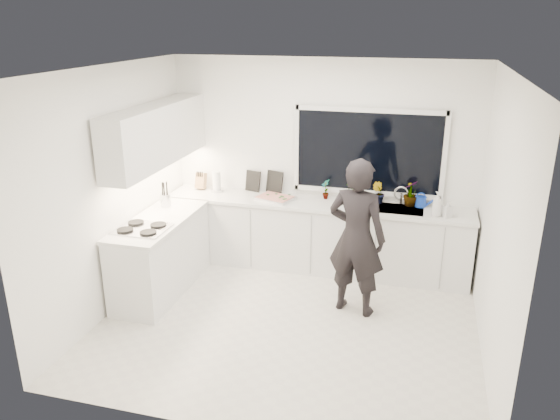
% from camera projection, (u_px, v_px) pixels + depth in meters
% --- Properties ---
extents(floor, '(4.00, 3.50, 0.02)m').
position_uv_depth(floor, '(288.00, 323.00, 5.99)').
color(floor, beige).
rests_on(floor, ground).
extents(wall_back, '(4.00, 0.02, 2.70)m').
position_uv_depth(wall_back, '(322.00, 163.00, 7.14)').
color(wall_back, white).
rests_on(wall_back, ground).
extents(wall_left, '(0.02, 3.50, 2.70)m').
position_uv_depth(wall_left, '(113.00, 190.00, 6.02)').
color(wall_left, white).
rests_on(wall_left, ground).
extents(wall_right, '(0.02, 3.50, 2.70)m').
position_uv_depth(wall_right, '(499.00, 224.00, 5.04)').
color(wall_right, white).
rests_on(wall_right, ground).
extents(ceiling, '(4.00, 3.50, 0.02)m').
position_uv_depth(ceiling, '(290.00, 68.00, 5.08)').
color(ceiling, white).
rests_on(ceiling, wall_back).
extents(window, '(1.80, 0.02, 1.00)m').
position_uv_depth(window, '(368.00, 152.00, 6.89)').
color(window, black).
rests_on(window, wall_back).
extents(base_cabinets_back, '(3.92, 0.58, 0.88)m').
position_uv_depth(base_cabinets_back, '(315.00, 237.00, 7.16)').
color(base_cabinets_back, white).
rests_on(base_cabinets_back, floor).
extents(base_cabinets_left, '(0.58, 1.60, 0.88)m').
position_uv_depth(base_cabinets_left, '(161.00, 256.00, 6.56)').
color(base_cabinets_left, white).
rests_on(base_cabinets_left, floor).
extents(countertop_back, '(3.94, 0.62, 0.04)m').
position_uv_depth(countertop_back, '(316.00, 204.00, 6.99)').
color(countertop_back, silver).
rests_on(countertop_back, base_cabinets_back).
extents(countertop_left, '(0.62, 1.60, 0.04)m').
position_uv_depth(countertop_left, '(158.00, 221.00, 6.41)').
color(countertop_left, silver).
rests_on(countertop_left, base_cabinets_left).
extents(upper_cabinets, '(0.34, 2.10, 0.70)m').
position_uv_depth(upper_cabinets, '(157.00, 134.00, 6.44)').
color(upper_cabinets, white).
rests_on(upper_cabinets, wall_left).
extents(sink, '(0.58, 0.42, 0.14)m').
position_uv_depth(sink, '(399.00, 213.00, 6.76)').
color(sink, silver).
rests_on(sink, countertop_back).
extents(faucet, '(0.03, 0.03, 0.22)m').
position_uv_depth(faucet, '(401.00, 196.00, 6.89)').
color(faucet, silver).
rests_on(faucet, countertop_back).
extents(stovetop, '(0.56, 0.48, 0.03)m').
position_uv_depth(stovetop, '(142.00, 228.00, 6.08)').
color(stovetop, black).
rests_on(stovetop, countertop_left).
extents(person, '(0.73, 0.56, 1.78)m').
position_uv_depth(person, '(357.00, 238.00, 5.94)').
color(person, black).
rests_on(person, floor).
extents(pizza_tray, '(0.55, 0.47, 0.03)m').
position_uv_depth(pizza_tray, '(275.00, 198.00, 7.10)').
color(pizza_tray, silver).
rests_on(pizza_tray, countertop_back).
extents(pizza, '(0.50, 0.42, 0.01)m').
position_uv_depth(pizza, '(275.00, 197.00, 7.09)').
color(pizza, red).
rests_on(pizza, pizza_tray).
extents(watering_can, '(0.17, 0.17, 0.13)m').
position_uv_depth(watering_can, '(421.00, 202.00, 6.80)').
color(watering_can, '#1235AA').
rests_on(watering_can, countertop_back).
extents(paper_towel_roll, '(0.14, 0.14, 0.26)m').
position_uv_depth(paper_towel_roll, '(217.00, 182.00, 7.39)').
color(paper_towel_roll, white).
rests_on(paper_towel_roll, countertop_back).
extents(knife_block, '(0.14, 0.11, 0.22)m').
position_uv_depth(knife_block, '(201.00, 181.00, 7.49)').
color(knife_block, olive).
rests_on(knife_block, countertop_back).
extents(utensil_crock, '(0.14, 0.14, 0.16)m').
position_uv_depth(utensil_crock, '(166.00, 200.00, 6.82)').
color(utensil_crock, '#B1B0B4').
rests_on(utensil_crock, countertop_left).
extents(picture_frame_large, '(0.22, 0.08, 0.28)m').
position_uv_depth(picture_frame_large, '(253.00, 181.00, 7.39)').
color(picture_frame_large, black).
rests_on(picture_frame_large, countertop_back).
extents(picture_frame_small, '(0.24, 0.11, 0.30)m').
position_uv_depth(picture_frame_small, '(275.00, 182.00, 7.32)').
color(picture_frame_small, black).
rests_on(picture_frame_small, countertop_back).
extents(herb_plants, '(1.28, 0.30, 0.32)m').
position_uv_depth(herb_plants, '(373.00, 192.00, 6.92)').
color(herb_plants, '#26662D').
rests_on(herb_plants, countertop_back).
extents(soap_bottles, '(0.26, 0.15, 0.30)m').
position_uv_depth(soap_bottles, '(441.00, 206.00, 6.44)').
color(soap_bottles, '#D8BF66').
rests_on(soap_bottles, countertop_back).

